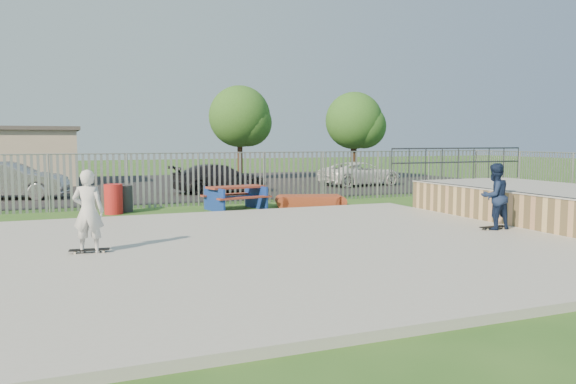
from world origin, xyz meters
name	(u,v)px	position (x,y,z in m)	size (l,w,h in m)	color
ground	(246,251)	(0.00, 0.00, 0.00)	(120.00, 120.00, 0.00)	#2A561D
concrete_slab	(246,248)	(0.00, 0.00, 0.07)	(15.00, 12.00, 0.15)	#A2A29D
quarter_pipe	(535,204)	(9.50, 1.04, 0.56)	(5.50, 7.05, 2.19)	tan
fence	(231,189)	(1.00, 4.59, 1.00)	(26.04, 16.02, 2.00)	gray
picnic_table	(236,198)	(1.93, 7.27, 0.43)	(2.30, 2.01, 0.85)	maroon
funbox	(310,201)	(4.75, 7.06, 0.21)	(2.36, 1.66, 0.43)	maroon
trash_bin_red	(114,199)	(-2.20, 7.72, 0.50)	(0.60, 0.60, 1.01)	#B41E1B
trash_bin_grey	(125,199)	(-1.79, 8.21, 0.46)	(0.55, 0.55, 0.92)	#29292C
parking_lot	(139,186)	(0.00, 19.00, 0.01)	(40.00, 18.00, 0.02)	black
car_silver	(8,180)	(-5.88, 14.20, 0.80)	(1.64, 4.72, 1.55)	#A1A1A6
car_dark	(220,178)	(3.10, 13.72, 0.68)	(1.86, 4.57, 1.33)	black
car_white	(360,174)	(11.21, 14.82, 0.66)	(2.12, 4.60, 1.28)	white
tree_mid	(240,117)	(6.38, 21.25, 3.89)	(3.75, 3.75, 5.78)	#42291A
tree_right	(354,121)	(13.03, 18.96, 3.64)	(3.51, 3.51, 5.42)	#3B2617
skateboard_a	(493,228)	(6.70, -0.33, 0.19)	(0.81, 0.24, 0.08)	black
skateboard_b	(90,251)	(-3.29, 0.37, 0.19)	(0.82, 0.31, 0.08)	black
skater_navy	(494,196)	(6.70, -0.33, 1.02)	(0.84, 0.66, 1.73)	#142140
skater_white	(88,211)	(-3.29, 0.37, 1.02)	(0.63, 0.42, 1.73)	silver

